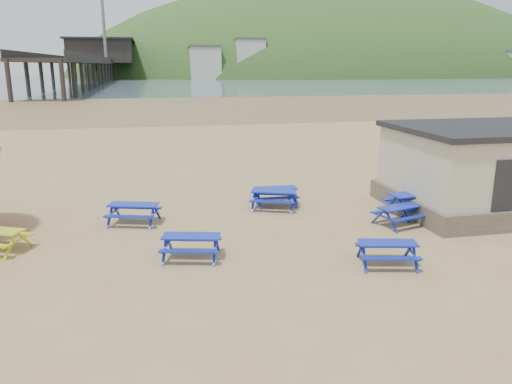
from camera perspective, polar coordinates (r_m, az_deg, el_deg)
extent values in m
plane|color=tan|center=(16.01, -4.02, -5.04)|extent=(400.00, 400.00, 0.00)
plane|color=olive|center=(70.20, -10.52, 9.77)|extent=(400.00, 400.00, 0.00)
plane|color=#485A67|center=(185.06, -11.71, 12.40)|extent=(400.00, 400.00, 0.00)
cube|color=#0932AA|center=(17.53, -13.85, -1.41)|extent=(1.78, 1.10, 0.05)
cube|color=#0932AA|center=(18.10, -13.26, -1.72)|extent=(1.66, 0.70, 0.05)
cube|color=#0932AA|center=(17.10, -14.38, -2.74)|extent=(1.66, 0.70, 0.05)
cube|color=#0932AA|center=(18.82, 2.04, 0.09)|extent=(1.79, 1.20, 0.05)
cube|color=#0932AA|center=(19.42, 2.22, -0.25)|extent=(1.64, 0.81, 0.05)
cube|color=#0932AA|center=(18.35, 1.82, -1.12)|extent=(1.64, 0.81, 0.05)
cube|color=#0932AA|center=(18.91, 17.88, -0.19)|extent=(2.04, 1.06, 0.05)
cube|color=#0932AA|center=(19.47, 16.63, -0.61)|extent=(1.96, 0.58, 0.05)
cube|color=#0932AA|center=(18.51, 19.06, -1.56)|extent=(1.96, 0.58, 0.05)
cube|color=#0932AA|center=(14.13, -7.45, -5.02)|extent=(1.71, 0.99, 0.04)
cube|color=#0932AA|center=(14.71, -7.08, -5.25)|extent=(1.61, 0.61, 0.04)
cube|color=#0932AA|center=(13.72, -7.77, -6.74)|extent=(1.61, 0.61, 0.04)
cube|color=#0932AA|center=(14.01, 14.83, -5.64)|extent=(1.65, 0.93, 0.04)
cube|color=#0932AA|center=(14.57, 14.29, -5.85)|extent=(1.56, 0.55, 0.04)
cube|color=#0932AA|center=(13.63, 15.29, -7.34)|extent=(1.56, 0.55, 0.04)
cube|color=#0932AA|center=(17.58, 16.20, -1.63)|extent=(1.69, 1.03, 0.04)
cube|color=#0932AA|center=(18.01, 14.98, -1.99)|extent=(1.58, 0.65, 0.04)
cube|color=#0932AA|center=(17.29, 17.35, -2.83)|extent=(1.58, 0.65, 0.04)
cube|color=#B6C30E|center=(16.83, -26.34, -4.18)|extent=(1.50, 0.86, 0.04)
cube|color=#665B4C|center=(20.91, 25.31, -0.78)|extent=(7.40, 5.40, 0.70)
cube|color=beige|center=(20.61, 25.76, 3.26)|extent=(7.00, 5.00, 2.30)
cube|color=black|center=(20.44, 26.12, 6.55)|extent=(7.30, 5.30, 0.20)
cube|color=black|center=(17.84, 26.64, 0.15)|extent=(0.90, 0.06, 2.00)
cube|color=black|center=(190.64, -17.40, 13.91)|extent=(9.00, 220.00, 0.60)
cube|color=black|center=(201.65, -17.22, 15.05)|extent=(22.00, 30.00, 8.00)
cube|color=black|center=(201.80, -17.31, 16.27)|extent=(24.00, 32.00, 0.60)
cylinder|color=slate|center=(180.04, -17.06, 18.42)|extent=(1.00, 1.00, 28.00)
ellipsoid|color=#2D4C1E|center=(262.14, 8.66, 10.82)|extent=(264.00, 144.00, 108.00)
cube|color=#0932AA|center=(19.36, 2.24, 0.45)|extent=(1.65, 0.68, 0.05)
cube|color=#0932AA|center=(19.93, 1.89, 0.11)|extent=(1.64, 0.27, 0.05)
cube|color=#0932AA|center=(18.91, 2.60, -0.69)|extent=(1.64, 0.27, 0.05)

